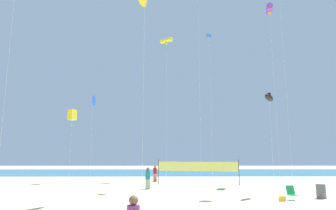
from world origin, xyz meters
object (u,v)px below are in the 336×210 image
at_px(kite_black_inflatable, 269,98).
at_px(volleyball_net, 198,167).
at_px(kite_yellow_tube, 166,41).
at_px(kite_blue_diamond, 209,37).
at_px(kite_blue_delta, 93,101).
at_px(kite_violet_tube, 269,9).
at_px(beach_handbag, 282,199).
at_px(beachgoer_maroon_shirt, 155,173).
at_px(folding_beach_chair, 291,192).
at_px(trash_barrel, 321,191).
at_px(beachgoer_teal_shirt, 148,177).
at_px(kite_yellow_box, 72,115).

bearing_deg(kite_black_inflatable, volleyball_net, 121.60).
distance_m(volleyball_net, kite_yellow_tube, 16.86).
distance_m(kite_black_inflatable, kite_blue_diamond, 19.36).
relative_size(kite_yellow_tube, kite_blue_delta, 1.67).
bearing_deg(kite_violet_tube, kite_yellow_tube, 157.26).
distance_m(beach_handbag, kite_blue_delta, 26.54).
xyz_separation_m(beachgoer_maroon_shirt, kite_violet_tube, (12.74, -2.34, 17.96)).
xyz_separation_m(volleyball_net, kite_yellow_tube, (-3.02, 6.02, 15.46)).
xyz_separation_m(beachgoer_maroon_shirt, volleyball_net, (4.26, -3.54, 0.70)).
height_order(folding_beach_chair, kite_violet_tube, kite_violet_tube).
bearing_deg(volleyball_net, kite_blue_diamond, 71.09).
distance_m(trash_barrel, kite_yellow_tube, 24.62).
relative_size(kite_violet_tube, kite_blue_delta, 1.84).
bearing_deg(beachgoer_teal_shirt, kite_yellow_tube, -132.56).
distance_m(trash_barrel, volleyball_net, 11.57).
distance_m(volleyball_net, kite_blue_diamond, 18.83).
bearing_deg(folding_beach_chair, beachgoer_maroon_shirt, 118.54).
height_order(kite_yellow_tube, kite_yellow_box, kite_yellow_tube).
relative_size(beach_handbag, kite_blue_diamond, 0.02).
bearing_deg(beachgoer_teal_shirt, beach_handbag, 110.40).
relative_size(beachgoer_maroon_shirt, volleyball_net, 0.23).
xyz_separation_m(beach_handbag, kite_yellow_tube, (-7.15, 16.14, 16.94)).
bearing_deg(trash_barrel, kite_blue_diamond, 104.55).
height_order(beach_handbag, kite_yellow_box, kite_yellow_box).
bearing_deg(trash_barrel, beachgoer_maroon_shirt, 132.33).
bearing_deg(kite_blue_delta, kite_yellow_box, -95.98).
xyz_separation_m(trash_barrel, kite_blue_diamond, (-4.42, 17.04, 17.98)).
bearing_deg(kite_violet_tube, kite_blue_diamond, 130.01).
bearing_deg(kite_yellow_tube, beachgoer_teal_shirt, -99.47).
bearing_deg(beachgoer_maroon_shirt, beach_handbag, 138.60).
relative_size(beachgoer_maroon_shirt, kite_blue_diamond, 0.09).
height_order(beachgoer_maroon_shirt, beachgoer_teal_shirt, beachgoer_teal_shirt).
bearing_deg(kite_blue_delta, beach_handbag, -47.66).
relative_size(kite_yellow_tube, kite_blue_diamond, 0.92).
xyz_separation_m(kite_yellow_tube, kite_yellow_box, (-10.15, -3.90, -10.02)).
bearing_deg(folding_beach_chair, kite_yellow_tube, 110.53).
bearing_deg(volleyball_net, kite_violet_tube, 8.08).
bearing_deg(kite_blue_diamond, beachgoer_teal_shirt, -122.31).
xyz_separation_m(beachgoer_maroon_shirt, beach_handbag, (8.40, -13.66, -0.78)).
height_order(folding_beach_chair, volleyball_net, volleyball_net).
bearing_deg(beachgoer_teal_shirt, kite_blue_delta, -89.28).
bearing_deg(kite_yellow_box, beachgoer_teal_shirt, -34.00).
bearing_deg(beach_handbag, volleyball_net, 112.23).
relative_size(trash_barrel, kite_blue_delta, 0.09).
relative_size(beachgoer_teal_shirt, kite_yellow_box, 0.24).
height_order(beachgoer_teal_shirt, kite_yellow_box, kite_yellow_box).
height_order(beach_handbag, kite_violet_tube, kite_violet_tube).
bearing_deg(kite_black_inflatable, trash_barrel, -30.18).
height_order(trash_barrel, kite_blue_delta, kite_blue_delta).
distance_m(beachgoer_teal_shirt, kite_blue_delta, 16.71).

